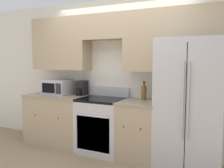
{
  "coord_description": "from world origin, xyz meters",
  "views": [
    {
      "loc": [
        1.79,
        -3.31,
        1.57
      ],
      "look_at": [
        0.0,
        0.31,
        1.17
      ],
      "focal_mm": 40.0,
      "sensor_mm": 36.0,
      "label": 1
    }
  ],
  "objects_px": {
    "refrigerator": "(190,103)",
    "microwave": "(57,87)",
    "oven_range": "(102,125)",
    "bottle": "(144,92)"
  },
  "relations": [
    {
      "from": "refrigerator",
      "to": "microwave",
      "type": "relative_size",
      "value": 3.65
    },
    {
      "from": "microwave",
      "to": "refrigerator",
      "type": "bearing_deg",
      "value": 0.31
    },
    {
      "from": "oven_range",
      "to": "bottle",
      "type": "distance_m",
      "value": 0.9
    },
    {
      "from": "microwave",
      "to": "bottle",
      "type": "xyz_separation_m",
      "value": [
        1.66,
        0.11,
        -0.02
      ]
    },
    {
      "from": "microwave",
      "to": "bottle",
      "type": "distance_m",
      "value": 1.67
    },
    {
      "from": "refrigerator",
      "to": "bottle",
      "type": "relative_size",
      "value": 6.19
    },
    {
      "from": "oven_range",
      "to": "microwave",
      "type": "distance_m",
      "value": 1.15
    },
    {
      "from": "oven_range",
      "to": "bottle",
      "type": "relative_size",
      "value": 3.58
    },
    {
      "from": "refrigerator",
      "to": "bottle",
      "type": "height_order",
      "value": "refrigerator"
    },
    {
      "from": "oven_range",
      "to": "microwave",
      "type": "height_order",
      "value": "microwave"
    }
  ]
}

